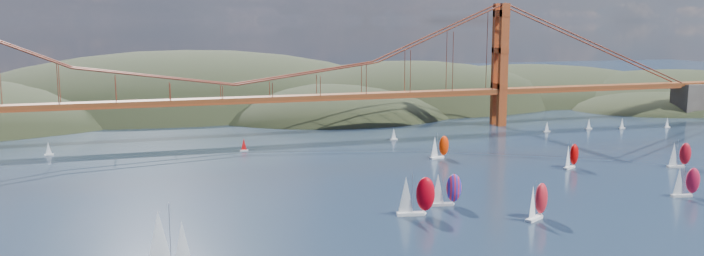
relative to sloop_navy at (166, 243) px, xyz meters
name	(u,v)px	position (x,y,z in m)	size (l,w,h in m)	color
headlands	(291,128)	(79.08, 245.37, -18.52)	(725.00, 225.00, 96.00)	black
bridge	(229,59)	(32.39, 147.08, 26.17)	(552.00, 12.00, 55.00)	brown
sloop_navy	(166,243)	(0.00, 0.00, 0.00)	(8.87, 5.07, 13.74)	black
racer_0	(415,195)	(60.01, 22.11, -0.95)	(9.65, 5.02, 10.83)	white
racer_1	(537,201)	(86.46, 9.98, -1.48)	(8.54, 6.68, 9.70)	white
racer_2	(686,181)	(136.84, 16.32, -1.79)	(8.05, 4.10, 9.04)	silver
racer_3	(571,156)	(129.33, 56.92, -1.91)	(7.81, 5.78, 8.80)	silver
racer_4	(679,154)	(163.66, 47.32, -1.75)	(8.11, 3.95, 9.14)	silver
racer_5	(439,147)	(95.67, 84.96, -1.92)	(7.83, 4.20, 8.78)	white
racer_rwb	(445,189)	(71.04, 28.13, -1.65)	(8.34, 4.44, 9.35)	silver
distant_boat_3	(48,149)	(-34.15, 131.87, -3.66)	(3.00, 2.00, 4.70)	silver
distant_boat_4	(547,126)	(164.10, 122.90, -3.66)	(3.00, 2.00, 4.70)	silver
distant_boat_5	(589,124)	(186.28, 124.11, -3.66)	(3.00, 2.00, 4.70)	silver
distant_boat_6	(622,123)	(201.21, 120.85, -3.66)	(3.00, 2.00, 4.70)	silver
distant_boat_7	(667,122)	(222.04, 116.68, -3.66)	(3.00, 2.00, 4.70)	silver
distant_boat_8	(394,134)	(94.20, 124.50, -3.66)	(3.00, 2.00, 4.70)	silver
distant_boat_9	(244,145)	(33.16, 118.97, -3.66)	(3.00, 2.00, 4.70)	silver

